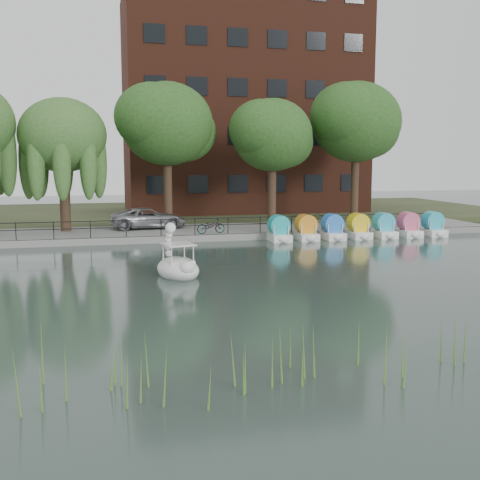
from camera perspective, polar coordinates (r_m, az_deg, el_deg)
name	(u,v)px	position (r m, az deg, el deg)	size (l,w,h in m)	color
ground_plane	(252,288)	(22.91, 1.14, -4.59)	(120.00, 120.00, 0.00)	#3C4E48
promenade	(188,232)	(38.36, -4.95, 0.72)	(40.00, 6.00, 0.40)	gray
kerb	(196,238)	(35.47, -4.23, 0.14)	(40.00, 0.25, 0.40)	gray
land_strip	(163,213)	(52.17, -7.28, 2.54)	(60.00, 22.00, 0.36)	#47512D
railing	(195,222)	(35.55, -4.30, 1.70)	(32.00, 0.05, 1.00)	black
apartment_building	(242,106)	(53.33, 0.23, 12.59)	(20.00, 10.07, 18.00)	#4C1E16
willow_mid	(62,136)	(38.70, -16.49, 9.46)	(5.32, 5.32, 8.15)	#473323
broadleaf_center	(167,124)	(39.97, -6.95, 10.83)	(6.00, 6.00, 9.25)	#473323
broadleaf_right	(272,136)	(40.88, 3.09, 9.86)	(5.40, 5.40, 8.32)	#473323
broadleaf_far	(356,122)	(44.14, 10.97, 10.89)	(6.30, 6.30, 9.71)	#473323
minivan	(149,217)	(39.02, -8.66, 2.21)	(5.54, 2.54, 1.54)	gray
bicycle	(211,225)	(36.11, -2.78, 1.41)	(1.72, 0.60, 1.00)	gray
swan_boat	(177,265)	(25.28, -5.95, -2.35)	(2.13, 2.85, 2.17)	white
pedal_boat_row	(358,228)	(37.62, 11.15, 1.08)	(11.35, 1.70, 1.40)	white
reed_bank	(438,344)	(15.01, 18.24, -9.31)	(24.00, 2.40, 1.20)	#669938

